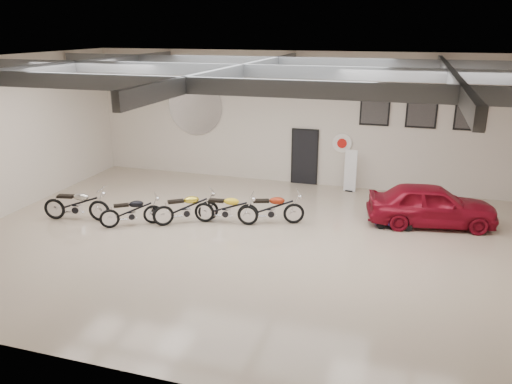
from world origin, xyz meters
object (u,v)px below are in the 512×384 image
(motorcycle_gold, at_px, (186,207))
(vintage_car, at_px, (431,205))
(banner_stand, at_px, (351,170))
(motorcycle_red, at_px, (271,208))
(motorcycle_yellow, at_px, (226,208))
(go_kart, at_px, (399,219))
(motorcycle_silver, at_px, (76,204))
(motorcycle_black, at_px, (131,211))

(motorcycle_gold, bearing_deg, vintage_car, -19.03)
(banner_stand, height_order, motorcycle_red, banner_stand)
(motorcycle_yellow, relative_size, vintage_car, 0.52)
(go_kart, bearing_deg, banner_stand, 117.44)
(banner_stand, bearing_deg, motorcycle_yellow, -116.67)
(motorcycle_silver, height_order, motorcycle_gold, motorcycle_silver)
(banner_stand, height_order, motorcycle_yellow, banner_stand)
(go_kart, height_order, vintage_car, vintage_car)
(motorcycle_red, bearing_deg, motorcycle_yellow, 176.65)
(go_kart, bearing_deg, vintage_car, 25.55)
(motorcycle_red, distance_m, vintage_car, 4.91)
(motorcycle_silver, xyz_separation_m, motorcycle_yellow, (4.60, 1.10, -0.03))
(motorcycle_black, distance_m, motorcycle_gold, 1.66)
(motorcycle_silver, bearing_deg, banner_stand, 23.77)
(banner_stand, bearing_deg, motorcycle_black, -127.82)
(motorcycle_silver, relative_size, go_kart, 1.48)
(motorcycle_red, xyz_separation_m, go_kart, (3.79, 0.88, -0.27))
(motorcycle_black, xyz_separation_m, motorcycle_yellow, (2.70, 1.02, 0.03))
(banner_stand, distance_m, motorcycle_red, 4.44)
(motorcycle_silver, distance_m, motorcycle_yellow, 4.73)
(motorcycle_red, xyz_separation_m, vintage_car, (4.71, 1.38, 0.12))
(banner_stand, relative_size, motorcycle_silver, 0.80)
(go_kart, bearing_deg, motorcycle_black, -167.15)
(motorcycle_yellow, relative_size, motorcycle_red, 0.97)
(motorcycle_black, distance_m, go_kart, 8.16)
(banner_stand, xyz_separation_m, go_kart, (1.86, -3.11, -0.58))
(motorcycle_silver, height_order, motorcycle_red, motorcycle_silver)
(motorcycle_yellow, bearing_deg, motorcycle_silver, -173.55)
(banner_stand, height_order, motorcycle_gold, banner_stand)
(banner_stand, relative_size, motorcycle_black, 0.90)
(banner_stand, height_order, motorcycle_black, banner_stand)
(vintage_car, bearing_deg, banner_stand, 37.17)
(motorcycle_silver, bearing_deg, vintage_car, 4.03)
(motorcycle_silver, height_order, motorcycle_black, motorcycle_silver)
(motorcycle_yellow, bearing_deg, motorcycle_black, -166.39)
(go_kart, bearing_deg, motorcycle_silver, -169.72)
(motorcycle_gold, xyz_separation_m, motorcycle_yellow, (1.19, 0.34, -0.01))
(motorcycle_black, bearing_deg, motorcycle_gold, -9.79)
(go_kart, bearing_deg, motorcycle_yellow, -169.58)
(motorcycle_silver, xyz_separation_m, vintage_car, (10.64, 2.87, 0.11))
(motorcycle_silver, xyz_separation_m, motorcycle_black, (1.89, 0.08, -0.06))
(motorcycle_gold, relative_size, motorcycle_yellow, 1.02)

